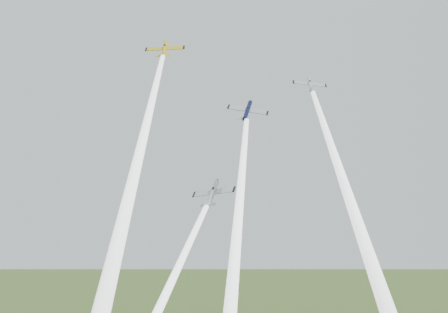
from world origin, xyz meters
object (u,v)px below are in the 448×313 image
plane_silver_right (310,84)px  plane_silver_low (212,193)px  plane_navy (247,111)px  plane_yellow (165,49)px

plane_silver_right → plane_silver_low: plane_silver_right is taller
plane_navy → plane_silver_low: bearing=-124.7°
plane_navy → plane_silver_right: 15.10m
plane_navy → plane_silver_right: plane_silver_right is taller
plane_yellow → plane_silver_low: 34.33m
plane_navy → plane_silver_right: bearing=27.5°
plane_silver_low → plane_navy: bearing=73.8°
plane_yellow → plane_silver_low: bearing=-50.0°
plane_yellow → plane_navy: 22.40m
plane_yellow → plane_navy: bearing=-16.8°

